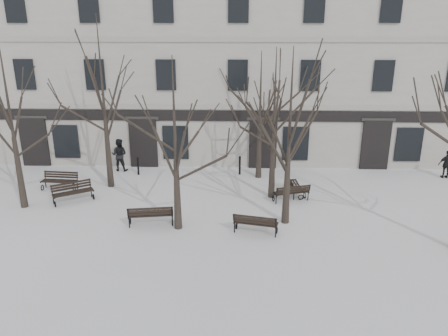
{
  "coord_description": "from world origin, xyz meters",
  "views": [
    {
      "loc": [
        2.04,
        -16.62,
        8.32
      ],
      "look_at": [
        1.4,
        3.0,
        1.63
      ],
      "focal_mm": 35.0,
      "sensor_mm": 36.0,
      "label": 1
    }
  ],
  "objects_px": {
    "bench_1": "(151,214)",
    "bench_4": "(292,192)",
    "bench_2": "(256,223)",
    "bench_0": "(73,191)",
    "bench_3": "(60,180)",
    "tree_0": "(8,100)",
    "tree_1": "(175,125)",
    "bench_5": "(293,185)",
    "tree_2": "(290,117)"
  },
  "relations": [
    {
      "from": "tree_1",
      "to": "tree_0",
      "type": "bearing_deg",
      "value": 165.39
    },
    {
      "from": "bench_0",
      "to": "bench_5",
      "type": "xyz_separation_m",
      "value": [
        10.69,
        1.35,
        -0.04
      ]
    },
    {
      "from": "bench_0",
      "to": "bench_5",
      "type": "height_order",
      "value": "bench_0"
    },
    {
      "from": "bench_5",
      "to": "bench_1",
      "type": "bearing_deg",
      "value": 116.35
    },
    {
      "from": "bench_1",
      "to": "bench_4",
      "type": "bearing_deg",
      "value": -164.21
    },
    {
      "from": "tree_2",
      "to": "bench_0",
      "type": "xyz_separation_m",
      "value": [
        -9.98,
        1.97,
        -4.1
      ]
    },
    {
      "from": "bench_1",
      "to": "bench_3",
      "type": "relative_size",
      "value": 1.05
    },
    {
      "from": "tree_0",
      "to": "bench_4",
      "type": "relative_size",
      "value": 4.37
    },
    {
      "from": "bench_3",
      "to": "bench_0",
      "type": "bearing_deg",
      "value": -46.82
    },
    {
      "from": "tree_2",
      "to": "bench_4",
      "type": "height_order",
      "value": "tree_2"
    },
    {
      "from": "tree_2",
      "to": "bench_2",
      "type": "relative_size",
      "value": 3.93
    },
    {
      "from": "bench_2",
      "to": "bench_3",
      "type": "xyz_separation_m",
      "value": [
        -9.9,
        4.65,
        0.01
      ]
    },
    {
      "from": "tree_0",
      "to": "bench_0",
      "type": "xyz_separation_m",
      "value": [
        2.07,
        0.7,
        -4.49
      ]
    },
    {
      "from": "bench_4",
      "to": "tree_2",
      "type": "bearing_deg",
      "value": 60.17
    },
    {
      "from": "tree_0",
      "to": "bench_1",
      "type": "height_order",
      "value": "tree_0"
    },
    {
      "from": "tree_2",
      "to": "bench_5",
      "type": "bearing_deg",
      "value": 77.82
    },
    {
      "from": "bench_1",
      "to": "bench_2",
      "type": "relative_size",
      "value": 1.05
    },
    {
      "from": "tree_0",
      "to": "bench_3",
      "type": "distance_m",
      "value": 5.12
    },
    {
      "from": "bench_1",
      "to": "tree_2",
      "type": "bearing_deg",
      "value": 176.66
    },
    {
      "from": "bench_1",
      "to": "bench_3",
      "type": "height_order",
      "value": "bench_1"
    },
    {
      "from": "bench_0",
      "to": "tree_2",
      "type": "bearing_deg",
      "value": -43.8
    },
    {
      "from": "tree_0",
      "to": "bench_5",
      "type": "relative_size",
      "value": 4.52
    },
    {
      "from": "tree_1",
      "to": "bench_2",
      "type": "distance_m",
      "value": 5.11
    },
    {
      "from": "bench_0",
      "to": "bench_5",
      "type": "relative_size",
      "value": 1.08
    },
    {
      "from": "bench_1",
      "to": "bench_3",
      "type": "bearing_deg",
      "value": -44.8
    },
    {
      "from": "tree_1",
      "to": "bench_0",
      "type": "bearing_deg",
      "value": 153.9
    },
    {
      "from": "bench_4",
      "to": "bench_5",
      "type": "xyz_separation_m",
      "value": [
        0.19,
        1.01,
        -0.0
      ]
    },
    {
      "from": "bench_3",
      "to": "bench_4",
      "type": "xyz_separation_m",
      "value": [
        11.75,
        -1.23,
        -0.02
      ]
    },
    {
      "from": "bench_4",
      "to": "tree_0",
      "type": "bearing_deg",
      "value": -12.32
    },
    {
      "from": "tree_1",
      "to": "bench_3",
      "type": "height_order",
      "value": "tree_1"
    },
    {
      "from": "bench_4",
      "to": "bench_5",
      "type": "relative_size",
      "value": 1.03
    },
    {
      "from": "tree_1",
      "to": "bench_1",
      "type": "height_order",
      "value": "tree_1"
    },
    {
      "from": "bench_4",
      "to": "bench_0",
      "type": "bearing_deg",
      "value": -15.21
    },
    {
      "from": "bench_0",
      "to": "bench_4",
      "type": "height_order",
      "value": "bench_0"
    },
    {
      "from": "tree_2",
      "to": "bench_0",
      "type": "bearing_deg",
      "value": 168.86
    },
    {
      "from": "tree_2",
      "to": "bench_2",
      "type": "bearing_deg",
      "value": -139.91
    },
    {
      "from": "tree_0",
      "to": "bench_1",
      "type": "relative_size",
      "value": 4.07
    },
    {
      "from": "bench_0",
      "to": "bench_3",
      "type": "relative_size",
      "value": 1.03
    },
    {
      "from": "tree_0",
      "to": "bench_5",
      "type": "height_order",
      "value": "tree_0"
    },
    {
      "from": "tree_2",
      "to": "bench_0",
      "type": "height_order",
      "value": "tree_2"
    },
    {
      "from": "bench_2",
      "to": "bench_4",
      "type": "distance_m",
      "value": 3.89
    },
    {
      "from": "tree_1",
      "to": "bench_2",
      "type": "bearing_deg",
      "value": -7.48
    },
    {
      "from": "bench_0",
      "to": "bench_1",
      "type": "bearing_deg",
      "value": -62.93
    },
    {
      "from": "tree_1",
      "to": "bench_1",
      "type": "distance_m",
      "value": 4.09
    },
    {
      "from": "tree_0",
      "to": "bench_2",
      "type": "bearing_deg",
      "value": -12.5
    },
    {
      "from": "bench_2",
      "to": "bench_0",
      "type": "bearing_deg",
      "value": -6.79
    },
    {
      "from": "tree_2",
      "to": "bench_3",
      "type": "bearing_deg",
      "value": 162.53
    },
    {
      "from": "bench_3",
      "to": "bench_5",
      "type": "relative_size",
      "value": 1.05
    },
    {
      "from": "bench_1",
      "to": "bench_5",
      "type": "height_order",
      "value": "bench_1"
    },
    {
      "from": "tree_2",
      "to": "bench_5",
      "type": "height_order",
      "value": "tree_2"
    }
  ]
}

